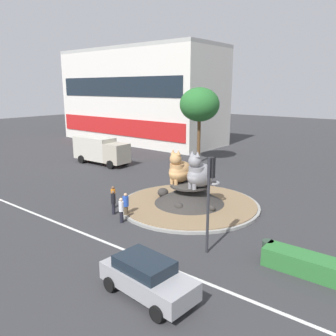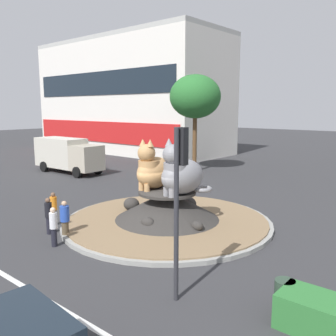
{
  "view_description": "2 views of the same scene",
  "coord_description": "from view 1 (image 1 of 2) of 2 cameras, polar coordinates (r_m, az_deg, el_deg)",
  "views": [
    {
      "loc": [
        13.12,
        -19.26,
        8.34
      ],
      "look_at": [
        -2.47,
        0.67,
        2.32
      ],
      "focal_mm": 36.4,
      "sensor_mm": 36.0,
      "label": 1
    },
    {
      "loc": [
        10.87,
        -13.04,
        5.53
      ],
      "look_at": [
        -0.51,
        0.68,
        2.59
      ],
      "focal_mm": 38.92,
      "sensor_mm": 36.0,
      "label": 2
    }
  ],
  "objects": [
    {
      "name": "ground_plane",
      "position": [
        24.75,
        3.56,
        -6.35
      ],
      "size": [
        160.0,
        160.0,
        0.0
      ],
      "primitive_type": "plane",
      "color": "#333335"
    },
    {
      "name": "lane_centreline",
      "position": [
        19.34,
        -9.87,
        -12.36
      ],
      "size": [
        112.0,
        0.2,
        0.01
      ],
      "primitive_type": "cube",
      "color": "silver",
      "rests_on": "ground"
    },
    {
      "name": "roundabout_island",
      "position": [
        24.56,
        3.56,
        -5.0
      ],
      "size": [
        10.0,
        10.0,
        1.6
      ],
      "color": "gray",
      "rests_on": "ground"
    },
    {
      "name": "cat_statue_calico",
      "position": [
        24.53,
        1.94,
        -0.38
      ],
      "size": [
        1.52,
        2.45,
        2.48
      ],
      "rotation": [
        0.0,
        0.0,
        -1.56
      ],
      "color": "tan",
      "rests_on": "roundabout_island"
    },
    {
      "name": "cat_statue_grey",
      "position": [
        23.45,
        5.31,
        -0.96
      ],
      "size": [
        1.9,
        2.56,
        2.6
      ],
      "rotation": [
        0.0,
        0.0,
        -1.74
      ],
      "color": "gray",
      "rests_on": "roundabout_island"
    },
    {
      "name": "traffic_light_mast",
      "position": [
        17.07,
        7.0,
        -3.21
      ],
      "size": [
        0.32,
        0.46,
        5.01
      ],
      "rotation": [
        0.0,
        0.0,
        1.59
      ],
      "color": "#2D2D33",
      "rests_on": "ground"
    },
    {
      "name": "shophouse_block",
      "position": [
        54.23,
        -4.61,
        11.93
      ],
      "size": [
        26.37,
        10.84,
        14.05
      ],
      "rotation": [
        0.0,
        0.0,
        -0.02
      ],
      "color": "silver",
      "rests_on": "ground"
    },
    {
      "name": "clipped_hedge_strip",
      "position": [
        17.21,
        24.91,
        -15.25
      ],
      "size": [
        5.54,
        1.2,
        0.9
      ],
      "primitive_type": "cube",
      "color": "#2D7033",
      "rests_on": "ground"
    },
    {
      "name": "broadleaf_tree_behind_island",
      "position": [
        38.17,
        5.3,
        10.49
      ],
      "size": [
        4.38,
        4.38,
        8.36
      ],
      "color": "brown",
      "rests_on": "ground"
    },
    {
      "name": "pedestrian_white_shirt",
      "position": [
        21.69,
        -7.83,
        -6.9
      ],
      "size": [
        0.31,
        0.31,
        1.63
      ],
      "rotation": [
        0.0,
        0.0,
        3.79
      ],
      "color": "black",
      "rests_on": "ground"
    },
    {
      "name": "pedestrian_orange_shirt",
      "position": [
        24.38,
        -9.16,
        -4.71
      ],
      "size": [
        0.32,
        0.32,
        1.59
      ],
      "rotation": [
        0.0,
        0.0,
        5.62
      ],
      "color": "brown",
      "rests_on": "ground"
    },
    {
      "name": "pedestrian_black_shirt",
      "position": [
        23.17,
        -9.14,
        -5.59
      ],
      "size": [
        0.31,
        0.31,
        1.64
      ],
      "rotation": [
        0.0,
        0.0,
        2.48
      ],
      "color": "black",
      "rests_on": "ground"
    },
    {
      "name": "pedestrian_blue_shirt",
      "position": [
        22.53,
        -7.09,
        -6.12
      ],
      "size": [
        0.39,
        0.39,
        1.65
      ],
      "rotation": [
        0.0,
        0.0,
        1.59
      ],
      "color": "brown",
      "rests_on": "ground"
    },
    {
      "name": "sedan_on_far_lane",
      "position": [
        14.54,
        -3.51,
        -17.72
      ],
      "size": [
        4.35,
        2.27,
        1.59
      ],
      "rotation": [
        0.0,
        0.0,
        -0.09
      ],
      "color": "#99999E",
      "rests_on": "ground"
    },
    {
      "name": "delivery_box_truck",
      "position": [
        38.46,
        -11.26,
        3.03
      ],
      "size": [
        7.03,
        2.55,
        2.94
      ],
      "rotation": [
        0.0,
        0.0,
        0.02
      ],
      "color": "#B7AD99",
      "rests_on": "ground"
    },
    {
      "name": "litter_bin",
      "position": [
        18.2,
        16.32,
        -12.89
      ],
      "size": [
        0.56,
        0.56,
        0.9
      ],
      "color": "#2D4233",
      "rests_on": "ground"
    }
  ]
}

